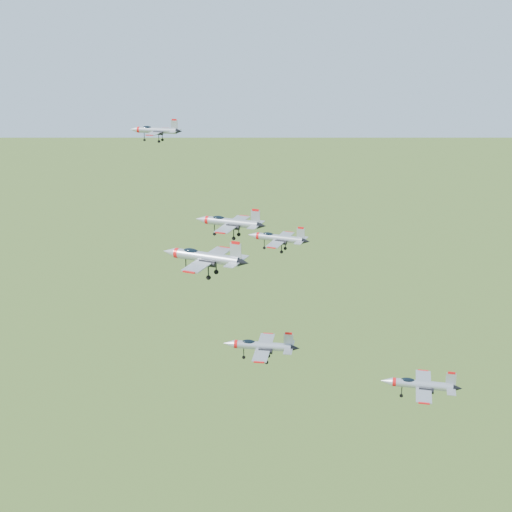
% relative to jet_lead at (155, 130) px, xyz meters
% --- Properties ---
extents(jet_lead, '(10.54, 8.87, 2.83)m').
position_rel_jet_lead_xyz_m(jet_lead, '(0.00, 0.00, 0.00)').
color(jet_lead, '#989CA4').
extents(jet_left_high, '(11.92, 9.88, 3.18)m').
position_rel_jet_lead_xyz_m(jet_left_high, '(25.82, -19.95, -9.69)').
color(jet_left_high, '#989CA4').
extents(jet_right_high, '(13.46, 11.08, 3.60)m').
position_rel_jet_lead_xyz_m(jet_right_high, '(28.34, -32.81, -10.97)').
color(jet_right_high, '#989CA4').
extents(jet_left_low, '(11.50, 9.51, 3.07)m').
position_rel_jet_lead_xyz_m(jet_left_low, '(28.03, -5.91, -16.02)').
color(jet_left_low, '#989CA4').
extents(jet_right_low, '(11.10, 9.44, 3.02)m').
position_rel_jet_lead_xyz_m(jet_right_low, '(35.75, -30.03, -24.42)').
color(jet_right_low, '#989CA4').
extents(jet_trail, '(11.81, 9.97, 3.18)m').
position_rel_jet_lead_xyz_m(jet_trail, '(57.24, -20.24, -30.66)').
color(jet_trail, '#989CA4').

